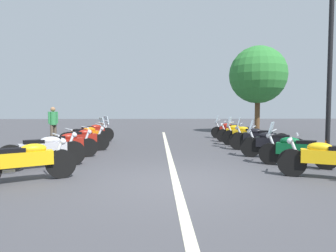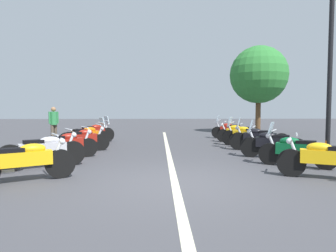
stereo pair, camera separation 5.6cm
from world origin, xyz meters
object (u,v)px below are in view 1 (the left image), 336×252
object	(u,v)px
motorcycle_left_row_0	(26,161)
motorcycle_right_row_2	(272,143)
motorcycle_right_row_3	(259,138)
street_lamp_twin_globe	(331,43)
motorcycle_left_row_5	(93,132)
motorcycle_right_row_1	(296,150)
bystander_2	(53,122)
motorcycle_right_row_4	(246,135)
roadside_tree_0	(258,75)
motorcycle_left_row_2	(64,145)
motorcycle_right_row_6	(229,130)
traffic_cone_1	(325,150)
motorcycle_left_row_3	(81,139)
motorcycle_right_row_5	(238,133)
motorcycle_left_row_1	(44,150)
motorcycle_right_row_0	(328,159)
motorcycle_left_row_4	(86,136)

from	to	relation	value
motorcycle_left_row_0	motorcycle_right_row_2	world-z (taller)	motorcycle_right_row_2
motorcycle_right_row_3	street_lamp_twin_globe	distance (m)	3.88
motorcycle_right_row_2	motorcycle_right_row_3	world-z (taller)	motorcycle_right_row_3
motorcycle_left_row_5	motorcycle_right_row_1	bearing A→B (deg)	-75.50
street_lamp_twin_globe	bystander_2	size ratio (longest dim) A/B	3.21
street_lamp_twin_globe	bystander_2	world-z (taller)	street_lamp_twin_globe
motorcycle_right_row_4	roadside_tree_0	bearing A→B (deg)	-82.21
motorcycle_left_row_2	motorcycle_right_row_6	distance (m)	8.94
traffic_cone_1	roadside_tree_0	xyz separation A→B (m)	(9.81, -1.24, 3.41)
motorcycle_right_row_1	motorcycle_right_row_2	size ratio (longest dim) A/B	0.92
motorcycle_left_row_3	roadside_tree_0	distance (m)	12.50
roadside_tree_0	bystander_2	bearing A→B (deg)	112.99
motorcycle_left_row_0	motorcycle_right_row_3	distance (m)	7.91
motorcycle_right_row_4	motorcycle_right_row_5	world-z (taller)	motorcycle_right_row_4
motorcycle_right_row_4	motorcycle_right_row_5	size ratio (longest dim) A/B	0.98
motorcycle_left_row_2	motorcycle_left_row_5	distance (m)	4.41
motorcycle_left_row_5	motorcycle_right_row_1	xyz separation A→B (m)	(-5.88, -6.68, -0.02)
motorcycle_left_row_1	motorcycle_right_row_0	size ratio (longest dim) A/B	0.97
motorcycle_left_row_0	street_lamp_twin_globe	world-z (taller)	street_lamp_twin_globe
roadside_tree_0	motorcycle_right_row_0	bearing A→B (deg)	167.92
motorcycle_right_row_1	street_lamp_twin_globe	distance (m)	3.74
motorcycle_right_row_1	traffic_cone_1	xyz separation A→B (m)	(1.06, -1.43, -0.16)
motorcycle_right_row_5	motorcycle_right_row_3	bearing A→B (deg)	110.77
motorcycle_right_row_5	roadside_tree_0	bearing A→B (deg)	-97.21
motorcycle_left_row_2	motorcycle_left_row_3	world-z (taller)	motorcycle_left_row_3
motorcycle_right_row_0	street_lamp_twin_globe	bearing A→B (deg)	-96.29
motorcycle_left_row_2	roadside_tree_0	bearing A→B (deg)	13.10
motorcycle_left_row_4	motorcycle_right_row_3	bearing A→B (deg)	-44.99
motorcycle_left_row_0	motorcycle_right_row_2	bearing A→B (deg)	-6.30
street_lamp_twin_globe	motorcycle_left_row_0	bearing A→B (deg)	108.61
motorcycle_right_row_2	motorcycle_left_row_3	bearing A→B (deg)	9.41
motorcycle_left_row_2	motorcycle_left_row_4	xyz separation A→B (m)	(2.94, 0.06, 0.02)
motorcycle_right_row_0	motorcycle_right_row_3	distance (m)	4.41
motorcycle_right_row_0	motorcycle_right_row_2	distance (m)	2.76
motorcycle_left_row_5	motorcycle_right_row_2	xyz separation A→B (m)	(-4.50, -6.59, -0.01)
motorcycle_right_row_5	street_lamp_twin_globe	distance (m)	5.68
street_lamp_twin_globe	motorcycle_right_row_2	bearing A→B (deg)	87.09
motorcycle_left_row_2	motorcycle_right_row_6	world-z (taller)	motorcycle_right_row_6
motorcycle_right_row_3	motorcycle_right_row_6	size ratio (longest dim) A/B	1.12
motorcycle_right_row_3	motorcycle_left_row_1	bearing A→B (deg)	44.67
traffic_cone_1	motorcycle_right_row_0	bearing A→B (deg)	150.55
motorcycle_left_row_1	traffic_cone_1	size ratio (longest dim) A/B	3.15
bystander_2	motorcycle_left_row_3	bearing A→B (deg)	-24.07
motorcycle_right_row_4	motorcycle_right_row_3	bearing A→B (deg)	122.57
motorcycle_left_row_2	motorcycle_right_row_2	world-z (taller)	motorcycle_right_row_2
motorcycle_left_row_4	motorcycle_right_row_0	distance (m)	8.85
motorcycle_left_row_3	traffic_cone_1	distance (m)	8.13
motorcycle_right_row_3	traffic_cone_1	size ratio (longest dim) A/B	3.44
motorcycle_left_row_5	motorcycle_right_row_6	distance (m)	6.91
street_lamp_twin_globe	traffic_cone_1	size ratio (longest dim) A/B	8.58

